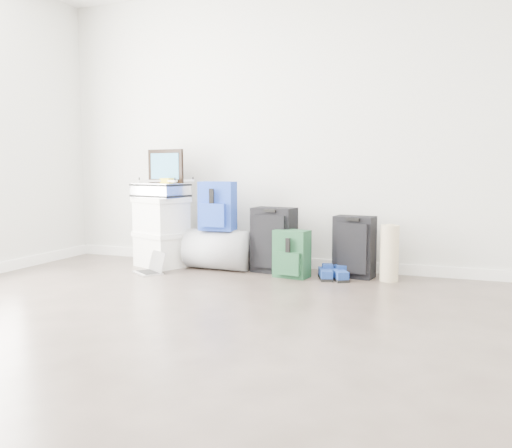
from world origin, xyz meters
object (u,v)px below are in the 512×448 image
at_px(laptop, 152,268).
at_px(carry_on, 354,247).
at_px(boxes_stack, 162,232).
at_px(briefcase, 161,190).
at_px(large_suitcase, 274,240).
at_px(duffel_bag, 219,250).

bearing_deg(laptop, carry_on, 49.72).
xyz_separation_m(boxes_stack, briefcase, (0.00, 0.00, 0.41)).
bearing_deg(boxes_stack, large_suitcase, 27.64).
xyz_separation_m(duffel_bag, large_suitcase, (0.54, 0.04, 0.11)).
bearing_deg(laptop, large_suitcase, 57.47).
bearing_deg(carry_on, duffel_bag, -168.72).
bearing_deg(carry_on, briefcase, -168.22).
bearing_deg(duffel_bag, boxes_stack, -172.34).
xyz_separation_m(briefcase, laptop, (0.09, -0.34, -0.70)).
distance_m(briefcase, large_suitcase, 1.23).
xyz_separation_m(duffel_bag, laptop, (-0.51, -0.39, -0.14)).
relative_size(briefcase, carry_on, 0.88).
height_order(briefcase, laptop, briefcase).
height_order(briefcase, duffel_bag, briefcase).
distance_m(boxes_stack, briefcase, 0.41).
xyz_separation_m(carry_on, laptop, (-1.79, -0.47, -0.23)).
bearing_deg(duffel_bag, laptop, -139.48).
bearing_deg(boxes_stack, briefcase, 0.00).
bearing_deg(carry_on, laptop, -157.44).
bearing_deg(large_suitcase, carry_on, 9.63).
height_order(boxes_stack, large_suitcase, boxes_stack).
relative_size(large_suitcase, laptop, 1.76).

